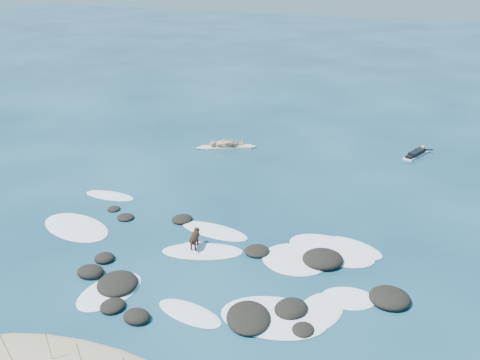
% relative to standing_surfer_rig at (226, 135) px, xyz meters
% --- Properties ---
extents(ground, '(160.00, 160.00, 0.00)m').
position_rel_standing_surfer_rig_xyz_m(ground, '(4.29, -9.77, -0.74)').
color(ground, '#0A2642').
rests_on(ground, ground).
extents(reef_rocks, '(12.63, 7.06, 0.48)m').
position_rel_standing_surfer_rig_xyz_m(reef_rocks, '(6.32, -12.02, -0.65)').
color(reef_rocks, black).
rests_on(reef_rocks, ground).
extents(breaking_foam, '(13.47, 7.92, 0.12)m').
position_rel_standing_surfer_rig_xyz_m(breaking_foam, '(5.07, -10.58, -0.73)').
color(breaking_foam, white).
rests_on(breaking_foam, ground).
extents(standing_surfer_rig, '(3.05, 1.84, 1.88)m').
position_rel_standing_surfer_rig_xyz_m(standing_surfer_rig, '(0.00, 0.00, 0.00)').
color(standing_surfer_rig, beige).
rests_on(standing_surfer_rig, ground).
extents(paddling_surfer_rig, '(1.33, 2.25, 0.40)m').
position_rel_standing_surfer_rig_xyz_m(paddling_surfer_rig, '(9.65, 2.92, -0.61)').
color(paddling_surfer_rig, white).
rests_on(paddling_surfer_rig, ground).
extents(dog, '(0.46, 1.07, 0.69)m').
position_rel_standing_surfer_rig_xyz_m(dog, '(3.54, -10.25, -0.28)').
color(dog, black).
rests_on(dog, ground).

